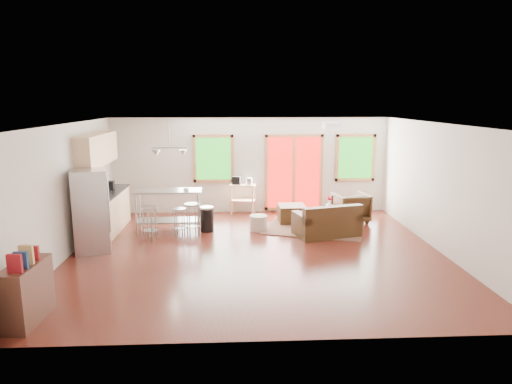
{
  "coord_description": "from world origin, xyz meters",
  "views": [
    {
      "loc": [
        -0.46,
        -8.87,
        3.04
      ],
      "look_at": [
        0.0,
        0.3,
        1.2
      ],
      "focal_mm": 32.0,
      "sensor_mm": 36.0,
      "label": 1
    }
  ],
  "objects_px": {
    "refrigerator": "(92,211)",
    "island": "(168,203)",
    "loveseat": "(327,223)",
    "ottoman": "(292,214)",
    "armchair": "(351,206)",
    "kitchen_cart": "(242,188)",
    "rug": "(314,228)",
    "coffee_table": "(323,213)"
  },
  "relations": [
    {
      "from": "ottoman",
      "to": "refrigerator",
      "type": "xyz_separation_m",
      "value": [
        -4.35,
        -2.04,
        0.62
      ]
    },
    {
      "from": "ottoman",
      "to": "kitchen_cart",
      "type": "height_order",
      "value": "kitchen_cart"
    },
    {
      "from": "island",
      "to": "rug",
      "type": "bearing_deg",
      "value": 1.05
    },
    {
      "from": "armchair",
      "to": "refrigerator",
      "type": "distance_m",
      "value": 6.21
    },
    {
      "from": "rug",
      "to": "kitchen_cart",
      "type": "xyz_separation_m",
      "value": [
        -1.72,
        1.52,
        0.7
      ]
    },
    {
      "from": "refrigerator",
      "to": "kitchen_cart",
      "type": "distance_m",
      "value": 4.31
    },
    {
      "from": "rug",
      "to": "loveseat",
      "type": "xyz_separation_m",
      "value": [
        0.17,
        -0.65,
        0.29
      ]
    },
    {
      "from": "loveseat",
      "to": "kitchen_cart",
      "type": "height_order",
      "value": "kitchen_cart"
    },
    {
      "from": "ottoman",
      "to": "rug",
      "type": "bearing_deg",
      "value": -49.99
    },
    {
      "from": "rug",
      "to": "island",
      "type": "xyz_separation_m",
      "value": [
        -3.49,
        -0.06,
        0.67
      ]
    },
    {
      "from": "rug",
      "to": "kitchen_cart",
      "type": "distance_m",
      "value": 2.4
    },
    {
      "from": "rug",
      "to": "island",
      "type": "relative_size",
      "value": 1.45
    },
    {
      "from": "armchair",
      "to": "ottoman",
      "type": "distance_m",
      "value": 1.51
    },
    {
      "from": "refrigerator",
      "to": "island",
      "type": "height_order",
      "value": "refrigerator"
    },
    {
      "from": "coffee_table",
      "to": "armchair",
      "type": "relative_size",
      "value": 1.34
    },
    {
      "from": "ottoman",
      "to": "refrigerator",
      "type": "bearing_deg",
      "value": -154.91
    },
    {
      "from": "refrigerator",
      "to": "kitchen_cart",
      "type": "relative_size",
      "value": 1.63
    },
    {
      "from": "loveseat",
      "to": "refrigerator",
      "type": "xyz_separation_m",
      "value": [
        -5.01,
        -0.81,
        0.55
      ]
    },
    {
      "from": "rug",
      "to": "coffee_table",
      "type": "height_order",
      "value": "coffee_table"
    },
    {
      "from": "loveseat",
      "to": "coffee_table",
      "type": "relative_size",
      "value": 1.44
    },
    {
      "from": "ottoman",
      "to": "kitchen_cart",
      "type": "distance_m",
      "value": 1.63
    },
    {
      "from": "island",
      "to": "kitchen_cart",
      "type": "xyz_separation_m",
      "value": [
        1.77,
        1.58,
        0.03
      ]
    },
    {
      "from": "ottoman",
      "to": "armchair",
      "type": "bearing_deg",
      "value": -0.31
    },
    {
      "from": "coffee_table",
      "to": "island",
      "type": "xyz_separation_m",
      "value": [
        -3.71,
        -0.19,
        0.33
      ]
    },
    {
      "from": "refrigerator",
      "to": "armchair",
      "type": "bearing_deg",
      "value": 4.48
    },
    {
      "from": "coffee_table",
      "to": "kitchen_cart",
      "type": "xyz_separation_m",
      "value": [
        -1.94,
        1.39,
        0.36
      ]
    },
    {
      "from": "loveseat",
      "to": "island",
      "type": "distance_m",
      "value": 3.73
    },
    {
      "from": "refrigerator",
      "to": "island",
      "type": "bearing_deg",
      "value": 31.52
    },
    {
      "from": "loveseat",
      "to": "ottoman",
      "type": "bearing_deg",
      "value": 103.12
    },
    {
      "from": "coffee_table",
      "to": "ottoman",
      "type": "relative_size",
      "value": 1.64
    },
    {
      "from": "rug",
      "to": "coffee_table",
      "type": "distance_m",
      "value": 0.43
    },
    {
      "from": "ottoman",
      "to": "refrigerator",
      "type": "height_order",
      "value": "refrigerator"
    },
    {
      "from": "ottoman",
      "to": "island",
      "type": "bearing_deg",
      "value": -168.0
    },
    {
      "from": "island",
      "to": "loveseat",
      "type": "bearing_deg",
      "value": -9.04
    },
    {
      "from": "ottoman",
      "to": "island",
      "type": "xyz_separation_m",
      "value": [
        -3.01,
        -0.64,
        0.46
      ]
    },
    {
      "from": "armchair",
      "to": "ottoman",
      "type": "xyz_separation_m",
      "value": [
        -1.5,
        0.01,
        -0.19
      ]
    },
    {
      "from": "armchair",
      "to": "kitchen_cart",
      "type": "relative_size",
      "value": 0.79
    },
    {
      "from": "refrigerator",
      "to": "coffee_table",
      "type": "bearing_deg",
      "value": 2.85
    },
    {
      "from": "rug",
      "to": "loveseat",
      "type": "relative_size",
      "value": 1.46
    },
    {
      "from": "armchair",
      "to": "coffee_table",
      "type": "bearing_deg",
      "value": 18.36
    },
    {
      "from": "coffee_table",
      "to": "refrigerator",
      "type": "height_order",
      "value": "refrigerator"
    },
    {
      "from": "loveseat",
      "to": "armchair",
      "type": "height_order",
      "value": "armchair"
    }
  ]
}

